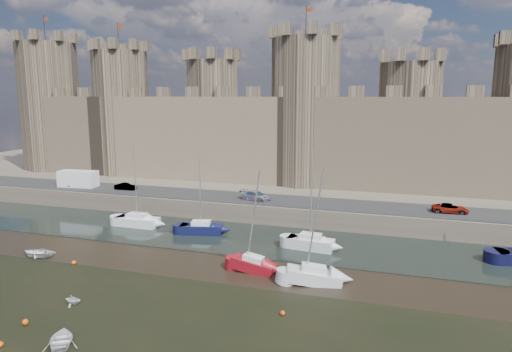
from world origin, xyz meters
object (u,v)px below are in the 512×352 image
(sailboat_2, at_px, (310,242))
(car_3, at_px, (450,209))
(car_2, at_px, (256,196))
(sailboat_4, at_px, (254,264))
(sailboat_1, at_px, (201,228))
(car_0, at_px, (78,184))
(van, at_px, (78,179))
(car_1, at_px, (126,187))
(sailboat_5, at_px, (314,275))
(sailboat_0, at_px, (137,220))

(sailboat_2, bearing_deg, car_3, 42.84)
(car_2, xyz_separation_m, sailboat_2, (9.58, -10.52, -2.30))
(car_3, distance_m, sailboat_4, 27.12)
(sailboat_1, bearing_deg, car_0, 146.50)
(van, relative_size, sailboat_2, 0.54)
(sailboat_1, distance_m, sailboat_2, 13.84)
(sailboat_1, bearing_deg, car_2, 51.40)
(car_0, relative_size, car_3, 0.73)
(car_1, relative_size, sailboat_2, 0.30)
(sailboat_2, relative_size, sailboat_5, 1.03)
(sailboat_0, bearing_deg, sailboat_4, -27.34)
(car_3, bearing_deg, sailboat_4, 133.39)
(car_0, xyz_separation_m, sailboat_0, (15.76, -8.48, -2.22))
(van, distance_m, sailboat_1, 27.12)
(sailboat_2, bearing_deg, sailboat_1, 179.79)
(car_3, relative_size, sailboat_2, 0.39)
(van, height_order, sailboat_2, sailboat_2)
(car_0, distance_m, sailboat_5, 45.29)
(van, bearing_deg, sailboat_4, -33.93)
(car_0, xyz_separation_m, sailboat_2, (38.76, -10.53, -2.17))
(sailboat_2, bearing_deg, sailboat_4, -110.71)
(sailboat_4, bearing_deg, car_3, 50.48)
(sailboat_0, bearing_deg, van, 151.23)
(car_0, bearing_deg, sailboat_0, -132.08)
(sailboat_0, height_order, sailboat_1, sailboat_0)
(car_1, distance_m, sailboat_2, 32.67)
(sailboat_0, relative_size, sailboat_5, 0.99)
(car_2, height_order, sailboat_1, sailboat_1)
(sailboat_4, xyz_separation_m, sailboat_5, (6.05, -1.06, 0.02))
(car_1, bearing_deg, sailboat_2, -113.13)
(car_3, bearing_deg, sailboat_1, 106.90)
(car_2, bearing_deg, sailboat_2, -122.34)
(sailboat_0, relative_size, sailboat_4, 1.05)
(car_1, xyz_separation_m, sailboat_1, (16.86, -9.64, -2.24))
(sailboat_4, bearing_deg, car_1, 149.76)
(car_3, xyz_separation_m, sailboat_0, (-38.06, -9.19, -2.28))
(car_2, height_order, van, van)
(van, xyz_separation_m, sailboat_4, (35.02, -18.86, -3.06))
(van, bearing_deg, car_3, -5.33)
(car_1, relative_size, sailboat_1, 0.33)
(car_0, height_order, car_1, car_1)
(car_1, xyz_separation_m, car_3, (45.69, 0.08, 0.05))
(sailboat_5, bearing_deg, car_2, 107.32)
(car_3, xyz_separation_m, sailboat_4, (-19.06, -19.14, -2.36))
(car_0, height_order, car_2, car_2)
(car_2, bearing_deg, sailboat_0, 137.61)
(car_1, bearing_deg, van, 88.31)
(sailboat_2, xyz_separation_m, sailboat_4, (-4.00, -7.90, -0.12))
(sailboat_0, distance_m, sailboat_5, 27.36)
(car_2, relative_size, sailboat_4, 0.45)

